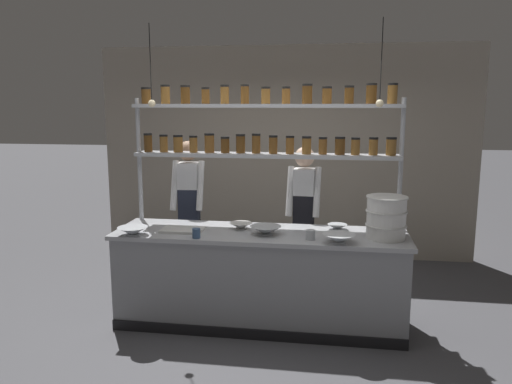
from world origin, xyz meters
TOP-DOWN VIEW (x-y plane):
  - ground_plane at (0.00, 0.00)m, footprint 40.00×40.00m
  - back_wall at (0.00, 2.36)m, footprint 5.19×0.12m
  - prep_counter at (0.00, -0.00)m, footprint 2.79×0.76m
  - spice_shelf_unit at (0.01, 0.33)m, footprint 2.67×0.28m
  - chef_left at (-0.92, 0.74)m, footprint 0.37×0.31m
  - chef_center at (0.37, 0.74)m, footprint 0.37×0.30m
  - container_stack at (1.16, -0.05)m, footprint 0.37×0.37m
  - cutting_board at (-0.74, -0.08)m, footprint 0.40×0.26m
  - prep_bowl_near_left at (-0.20, 0.09)m, footprint 0.22×0.22m
  - prep_bowl_center_front at (0.07, -0.09)m, footprint 0.29×0.29m
  - prep_bowl_center_back at (0.73, 0.20)m, footprint 0.19×0.19m
  - prep_bowl_near_right at (0.74, -0.27)m, footprint 0.29×0.29m
  - prep_bowl_far_left at (-1.15, -0.29)m, footprint 0.28×0.28m
  - serving_cup_front at (0.49, -0.20)m, footprint 0.09×0.09m
  - serving_cup_by_board at (-0.54, -0.31)m, footprint 0.07×0.07m
  - pendant_light_row at (0.01, 0.00)m, footprint 2.17×0.07m

SIDE VIEW (x-z plane):
  - ground_plane at x=0.00m, z-range 0.00..0.00m
  - prep_counter at x=0.00m, z-range 0.00..0.92m
  - cutting_board at x=-0.74m, z-range 0.92..0.94m
  - prep_bowl_center_back at x=0.73m, z-range 0.92..0.97m
  - prep_bowl_near_left at x=-0.20m, z-range 0.92..0.98m
  - prep_bowl_far_left at x=-1.15m, z-range 0.92..1.00m
  - prep_bowl_near_right at x=0.74m, z-range 0.92..1.00m
  - prep_bowl_center_front at x=0.07m, z-range 0.92..1.00m
  - serving_cup_front at x=0.49m, z-range 0.92..1.01m
  - chef_center at x=0.37m, z-range 0.13..1.80m
  - serving_cup_by_board at x=-0.54m, z-range 0.92..1.01m
  - chef_left at x=-0.92m, z-range 0.14..1.86m
  - container_stack at x=1.16m, z-range 0.92..1.31m
  - back_wall at x=0.00m, z-range 0.00..2.91m
  - spice_shelf_unit at x=0.01m, z-range 0.68..2.99m
  - pendant_light_row at x=0.01m, z-range 1.79..2.55m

